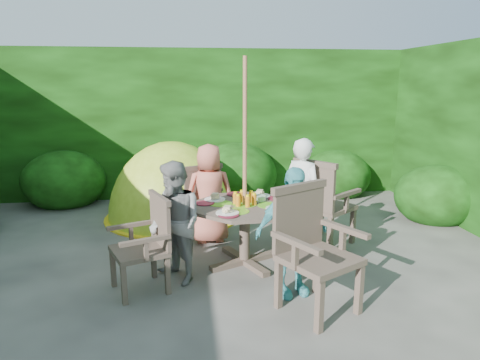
{
  "coord_description": "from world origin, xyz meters",
  "views": [
    {
      "loc": [
        -0.21,
        -3.74,
        1.93
      ],
      "look_at": [
        0.39,
        1.0,
        0.85
      ],
      "focal_mm": 32.0,
      "sensor_mm": 36.0,
      "label": 1
    }
  ],
  "objects": [
    {
      "name": "child_right",
      "position": [
        1.12,
        0.94,
        0.67
      ],
      "size": [
        0.55,
        0.58,
        1.33
      ],
      "primitive_type": "imported",
      "rotation": [
        0.0,
        0.0,
        2.25
      ],
      "color": "silver",
      "rests_on": "ground"
    },
    {
      "name": "garden_chair_left",
      "position": [
        -0.61,
        0.14,
        0.47
      ],
      "size": [
        0.63,
        0.66,
        0.88
      ],
      "rotation": [
        0.0,
        0.0,
        -1.18
      ],
      "color": "#42342B",
      "rests_on": "ground"
    },
    {
      "name": "dome_tent",
      "position": [
        -0.43,
        2.39,
        0.0
      ],
      "size": [
        2.13,
        2.13,
        2.25
      ],
      "rotation": [
        0.0,
        0.0,
        0.17
      ],
      "color": "#A1BD24",
      "rests_on": "ground"
    },
    {
      "name": "garden_chair_back",
      "position": [
        -0.07,
        1.6,
        0.48
      ],
      "size": [
        0.69,
        0.65,
        0.91
      ],
      "rotation": [
        0.0,
        0.0,
        3.53
      ],
      "color": "#42342B",
      "rests_on": "ground"
    },
    {
      "name": "child_front",
      "position": [
        0.73,
        -0.12,
        0.61
      ],
      "size": [
        0.76,
        0.44,
        1.21
      ],
      "primitive_type": "imported",
      "rotation": [
        0.0,
        0.0,
        0.22
      ],
      "color": "#52B8C1",
      "rests_on": "ground"
    },
    {
      "name": "hedge_enclosure",
      "position": [
        0.0,
        1.33,
        1.25
      ],
      "size": [
        9.0,
        9.0,
        2.5
      ],
      "color": "black",
      "rests_on": "ground"
    },
    {
      "name": "child_back",
      "position": [
        0.06,
        1.33,
        0.61
      ],
      "size": [
        0.63,
        0.44,
        1.23
      ],
      "primitive_type": "imported",
      "rotation": [
        0.0,
        0.0,
        3.23
      ],
      "color": "#CF6955",
      "rests_on": "ground"
    },
    {
      "name": "garden_chair_front",
      "position": [
        0.84,
        -0.39,
        0.56
      ],
      "size": [
        0.81,
        0.78,
        1.04
      ],
      "rotation": [
        0.0,
        0.0,
        0.51
      ],
      "color": "#42342B",
      "rests_on": "ground"
    },
    {
      "name": "patio_table",
      "position": [
        0.4,
        0.61,
        0.57
      ],
      "size": [
        1.53,
        1.53,
        0.81
      ],
      "rotation": [
        0.0,
        0.0,
        0.43
      ],
      "color": "#42342B",
      "rests_on": "ground"
    },
    {
      "name": "garden_chair_right",
      "position": [
        1.39,
        1.04,
        0.55
      ],
      "size": [
        0.8,
        0.81,
        1.02
      ],
      "rotation": [
        0.0,
        0.0,
        2.2
      ],
      "color": "#42342B",
      "rests_on": "ground"
    },
    {
      "name": "ground",
      "position": [
        0.0,
        0.0,
        0.0
      ],
      "size": [
        60.0,
        60.0,
        0.0
      ],
      "primitive_type": "plane",
      "color": "#403E39",
      "rests_on": "ground"
    },
    {
      "name": "child_left",
      "position": [
        -0.33,
        0.27,
        0.61
      ],
      "size": [
        0.71,
        0.74,
        1.21
      ],
      "primitive_type": "imported",
      "rotation": [
        0.0,
        0.0,
        -0.97
      ],
      "color": "gray",
      "rests_on": "ground"
    },
    {
      "name": "parasol_pole",
      "position": [
        0.39,
        0.6,
        1.1
      ],
      "size": [
        0.06,
        0.06,
        2.2
      ],
      "primitive_type": "cylinder",
      "rotation": [
        0.0,
        0.0,
        0.43
      ],
      "color": "brown",
      "rests_on": "ground"
    }
  ]
}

